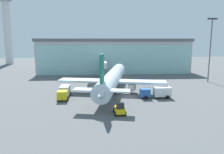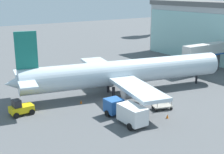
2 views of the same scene
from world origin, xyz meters
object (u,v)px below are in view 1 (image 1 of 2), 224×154
control_tower (7,23)px  baggage_cart (147,89)px  airplane (112,79)px  catering_truck (64,92)px  safety_cone_nose (118,100)px  pushback_tug (120,109)px  jet_bridge (103,65)px  apron_light_mast (211,45)px  safety_cone_wingtip (159,91)px  fuel_truck (157,92)px

control_tower → baggage_cart: 98.68m
airplane → catering_truck: 13.13m
control_tower → catering_truck: control_tower is taller
safety_cone_nose → pushback_tug: bearing=-95.0°
catering_truck → baggage_cart: (21.53, 4.90, -0.97)m
jet_bridge → pushback_tug: jet_bridge is taller
control_tower → safety_cone_nose: size_ratio=71.78×
catering_truck → pushback_tug: bearing=43.7°
airplane → baggage_cart: (9.45, 0.21, -3.07)m
control_tower → pushback_tug: 107.34m
jet_bridge → safety_cone_nose: (1.97, -31.03, -4.40)m
catering_truck → baggage_cart: size_ratio=2.33×
apron_light_mast → safety_cone_wingtip: apron_light_mast is taller
pushback_tug → safety_cone_wingtip: size_ratio=5.90×
control_tower → pushback_tug: size_ratio=12.16×
fuel_truck → airplane: bearing=-33.7°
jet_bridge → apron_light_mast: bearing=-107.3°
safety_cone_nose → safety_cone_wingtip: bearing=30.7°
control_tower → jet_bridge: bearing=-44.6°
control_tower → fuel_truck: bearing=-51.9°
fuel_truck → apron_light_mast: bearing=-140.7°
fuel_truck → safety_cone_wingtip: fuel_truck is taller
baggage_cart → safety_cone_nose: 12.34m
catering_truck → baggage_cart: bearing=103.7°
control_tower → safety_cone_wingtip: 101.80m
fuel_truck → safety_cone_wingtip: 5.97m
catering_truck → fuel_truck: 22.25m
jet_bridge → safety_cone_wingtip: (13.66, -24.10, -4.40)m
safety_cone_wingtip → airplane: bearing=173.1°
catering_truck → pushback_tug: (11.90, -12.85, -0.49)m
catering_truck → safety_cone_nose: (12.70, -3.71, -1.19)m
airplane → control_tower: bearing=48.4°
baggage_cart → safety_cone_nose: size_ratio=5.73×
safety_cone_wingtip → baggage_cart: bearing=149.4°
baggage_cart → pushback_tug: pushback_tug is taller
jet_bridge → airplane: size_ratio=0.30×
airplane → catering_truck: bearing=123.8°
pushback_tug → safety_cone_nose: bearing=-6.5°
jet_bridge → safety_cone_nose: 31.40m
control_tower → pushback_tug: (52.67, -90.90, -22.03)m
baggage_cart → safety_cone_wingtip: baggage_cart is taller
airplane → pushback_tug: (-0.18, -17.54, -2.60)m
fuel_truck → control_tower: bearing=-51.3°
jet_bridge → safety_cone_nose: jet_bridge is taller
fuel_truck → baggage_cart: (-0.61, 7.09, -0.97)m
apron_light_mast → catering_truck: 48.86m
safety_cone_nose → safety_cone_wingtip: 13.59m
catering_truck → baggage_cart: 22.10m
catering_truck → pushback_tug: catering_truck is taller
apron_light_mast → safety_cone_nose: apron_light_mast is taller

